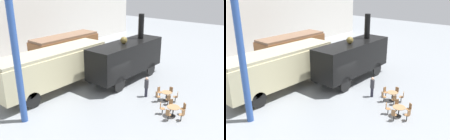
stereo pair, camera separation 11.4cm
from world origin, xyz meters
The scene contains 19 objects.
ground_plane centered at (0.00, 0.00, 0.00)m, with size 80.00×80.00×0.00m, color gray.
backdrop_wall centered at (0.00, 15.68, 4.50)m, with size 44.00×0.15×9.00m.
passenger_coach_wooden centered at (1.52, 8.61, 2.11)m, with size 7.80×2.50×3.44m.
passenger_coach_vintage centered at (-3.43, 4.34, 2.18)m, with size 10.35×2.83×3.59m.
steam_locomotive centered at (2.39, 1.03, 2.29)m, with size 8.44×2.56×6.03m.
cafe_table_near centered at (-0.98, -5.56, 0.56)m, with size 0.89×0.89×0.71m.
cafe_table_mid centered at (0.88, -4.05, 0.56)m, with size 0.81×0.81×0.72m.
cafe_chair_0 centered at (-1.20, -6.35, 0.51)m, with size 0.37×0.39×0.87m.
cafe_chair_1 centered at (-0.30, -6.02, 0.51)m, with size 0.40×0.40×0.87m.
cafe_chair_2 centered at (-0.33, -5.06, 0.51)m, with size 0.40×0.40×0.87m.
cafe_chair_3 centered at (-1.25, -4.80, 0.51)m, with size 0.37×0.39×0.87m.
cafe_chair_4 centered at (-1.79, -5.59, 0.51)m, with size 0.36×0.36×0.87m.
cafe_chair_5 centered at (0.27, -4.54, 0.51)m, with size 0.41×0.40×0.87m.
cafe_chair_6 centered at (1.15, -4.78, 0.51)m, with size 0.38×0.39×0.87m.
cafe_chair_7 centered at (1.66, -4.02, 0.51)m, with size 0.36×0.36×0.87m.
cafe_chair_8 centered at (1.09, -3.30, 0.51)m, with size 0.36×0.39×0.87m.
cafe_chair_9 centered at (0.23, -3.62, 0.51)m, with size 0.40×0.40×0.87m.
visitor_person centered at (0.46, -2.44, 0.93)m, with size 0.34×0.34×1.71m.
support_pillar centered at (-8.00, 1.91, 4.00)m, with size 0.44×0.44×8.00m.
Camera 1 is at (-15.63, -12.11, 9.03)m, focal length 40.00 mm.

